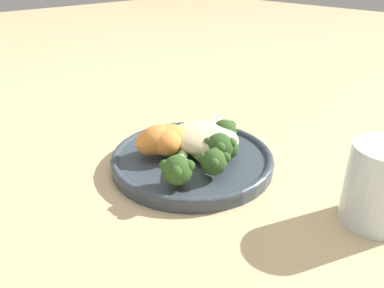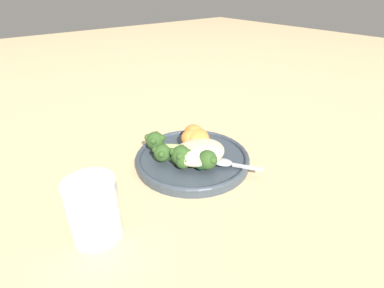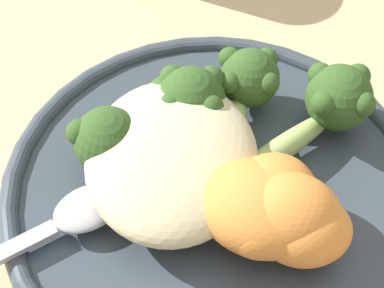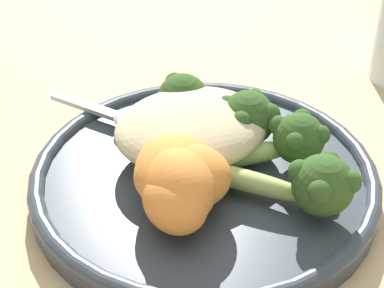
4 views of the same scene
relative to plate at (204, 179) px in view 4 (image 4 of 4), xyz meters
The scene contains 14 objects.
ground_plane 0.02m from the plate, 146.39° to the right, with size 4.00×4.00×0.00m, color #D6B784.
plate is the anchor object (origin of this frame).
quinoa_mound 0.04m from the plate, 86.53° to the left, with size 0.11×0.10×0.04m, color beige.
broccoli_stalk_0 0.08m from the plate, 57.76° to the right, with size 0.10×0.11×0.04m.
broccoli_stalk_1 0.06m from the plate, 18.62° to the right, with size 0.10×0.04×0.04m.
broccoli_stalk_2 0.05m from the plate, 19.31° to the left, with size 0.10×0.06×0.04m.
broccoli_stalk_3 0.05m from the plate, 31.59° to the left, with size 0.10×0.07×0.03m.
broccoli_stalk_4 0.06m from the plate, 81.53° to the left, with size 0.06×0.11×0.04m.
sweet_potato_chunk_0 0.05m from the plate, 136.51° to the right, with size 0.06×0.05×0.04m, color orange.
sweet_potato_chunk_1 0.07m from the plate, 132.97° to the right, with size 0.05×0.04×0.04m, color orange.
sweet_potato_chunk_2 0.06m from the plate, 133.84° to the right, with size 0.06×0.04×0.04m, color orange.
sweet_potato_chunk_3 0.05m from the plate, 144.30° to the right, with size 0.07×0.05×0.04m, color orange.
kale_tuft 0.06m from the plate, 77.22° to the left, with size 0.04×0.04×0.03m.
spoon 0.08m from the plate, 110.93° to the left, with size 0.07×0.10×0.01m.
Camera 4 is at (-0.15, -0.31, 0.30)m, focal length 60.00 mm.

